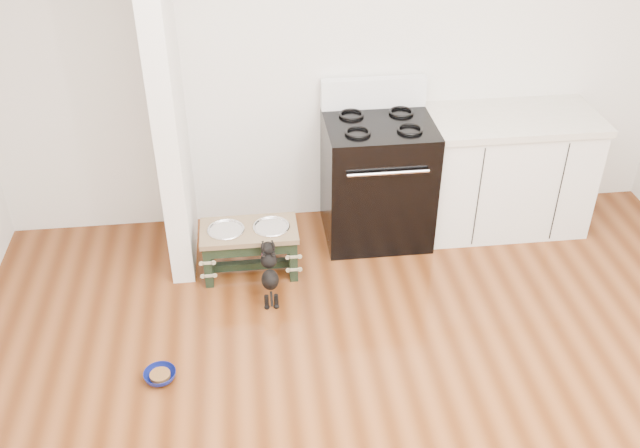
{
  "coord_description": "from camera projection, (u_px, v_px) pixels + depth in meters",
  "views": [
    {
      "loc": [
        -0.7,
        -2.27,
        3.1
      ],
      "look_at": [
        -0.25,
        1.48,
        0.56
      ],
      "focal_mm": 40.0,
      "sensor_mm": 36.0,
      "label": 1
    }
  ],
  "objects": [
    {
      "name": "room_shell",
      "position": [
        429.0,
        205.0,
        2.76
      ],
      "size": [
        5.0,
        5.0,
        5.0
      ],
      "color": "silver",
      "rests_on": "ground"
    },
    {
      "name": "oven_range",
      "position": [
        377.0,
        178.0,
        5.2
      ],
      "size": [
        0.76,
        0.69,
        1.14
      ],
      "color": "black",
      "rests_on": "ground"
    },
    {
      "name": "dog_feeder",
      "position": [
        250.0,
        242.0,
        4.91
      ],
      "size": [
        0.66,
        0.35,
        0.38
      ],
      "color": "black",
      "rests_on": "ground"
    },
    {
      "name": "floor_bowl",
      "position": [
        160.0,
        376.0,
        4.18
      ],
      "size": [
        0.24,
        0.24,
        0.06
      ],
      "rotation": [
        0.0,
        0.0,
        0.33
      ],
      "color": "navy",
      "rests_on": "ground"
    },
    {
      "name": "partition_wall",
      "position": [
        164.0,
        77.0,
        4.53
      ],
      "size": [
        0.15,
        0.8,
        2.7
      ],
      "primitive_type": "cube",
      "color": "silver",
      "rests_on": "ground"
    },
    {
      "name": "puppy",
      "position": [
        270.0,
        272.0,
        4.69
      ],
      "size": [
        0.12,
        0.34,
        0.4
      ],
      "color": "black",
      "rests_on": "ground"
    },
    {
      "name": "cabinet_run",
      "position": [
        505.0,
        172.0,
        5.33
      ],
      "size": [
        1.24,
        0.64,
        0.91
      ],
      "color": "silver",
      "rests_on": "ground"
    }
  ]
}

